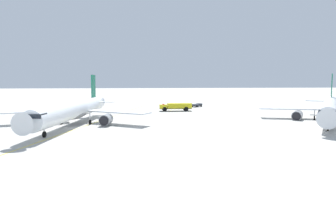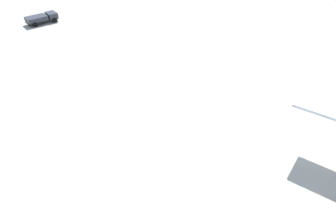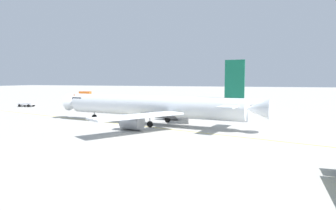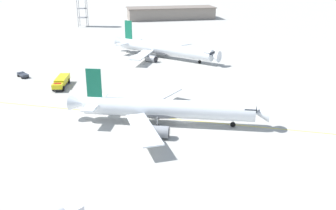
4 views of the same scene
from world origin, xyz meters
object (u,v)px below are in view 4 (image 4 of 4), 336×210
at_px(airliner_main, 166,109).
at_px(airliner_secondary, 164,50).
at_px(fire_tender_truck, 61,81).
at_px(baggage_truck_truck, 23,75).

relative_size(airliner_main, airliner_secondary, 1.11).
bearing_deg(fire_tender_truck, airliner_secondary, 139.74).
relative_size(fire_tender_truck, baggage_truck_truck, 2.31).
xyz_separation_m(airliner_secondary, fire_tender_truck, (-28.21, -33.78, -1.43)).
bearing_deg(fire_tender_truck, airliner_main, 46.21).
xyz_separation_m(airliner_main, baggage_truck_truck, (-41.71, 36.09, -2.47)).
height_order(airliner_main, airliner_secondary, airliner_secondary).
xyz_separation_m(airliner_secondary, baggage_truck_truck, (-41.87, -24.21, -2.24)).
bearing_deg(baggage_truck_truck, airliner_main, -171.62).
relative_size(airliner_main, baggage_truck_truck, 9.27).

